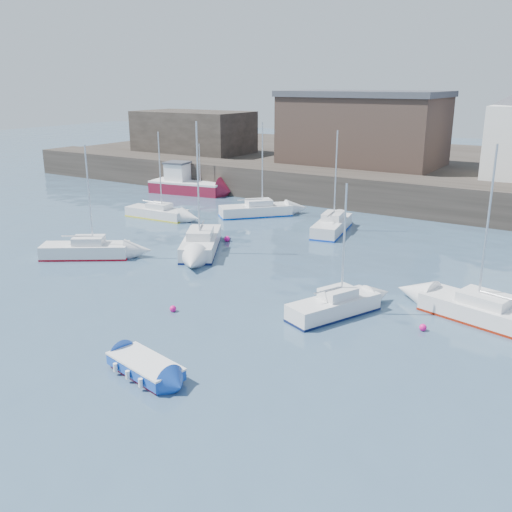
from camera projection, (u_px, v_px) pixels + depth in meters
The scene contains 17 objects.
water at pixel (107, 360), 24.25m from camera, with size 220.00×220.00×0.00m, color #2D4760.
quay_wall at pixel (389, 194), 52.16m from camera, with size 90.00×5.00×3.00m, color #28231E.
land_strip at pixel (441, 170), 66.77m from camera, with size 90.00×32.00×2.80m, color #28231E.
warehouse at pixel (363, 128), 60.18m from camera, with size 16.40×10.40×7.60m.
bldg_west at pixel (193, 132), 70.92m from camera, with size 14.00×8.00×5.00m.
blue_dinghy at pixel (145, 367), 22.88m from camera, with size 3.72×2.20×0.66m.
fishing_boat at pixel (186, 184), 60.06m from camera, with size 8.30×4.27×5.24m.
sailboat_a at pixel (86, 250), 38.16m from camera, with size 5.81×4.73×7.49m.
sailboat_b at pixel (201, 242), 39.75m from camera, with size 5.38×7.07×8.88m.
sailboat_c at pixel (334, 306), 28.71m from camera, with size 3.55×5.30×6.69m.
sailboat_d at pixel (489, 313), 27.82m from camera, with size 7.09×3.79×8.63m.
sailboat_e at pixel (157, 212), 49.26m from camera, with size 5.79×2.09×7.35m.
sailboat_f at pixel (332, 225), 44.59m from camera, with size 3.00×6.26×7.81m.
sailboat_h at pixel (256, 210), 50.00m from camera, with size 5.73×5.95×8.06m.
buoy_near at pixel (173, 311), 29.33m from camera, with size 0.34×0.34×0.34m, color #EE117C.
buoy_mid at pixel (423, 331), 27.09m from camera, with size 0.35×0.35×0.35m, color #EE117C.
buoy_far at pixel (227, 241), 42.17m from camera, with size 0.43×0.43×0.43m, color #EE117C.
Camera 1 is at (17.01, -15.16, 11.36)m, focal length 40.00 mm.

